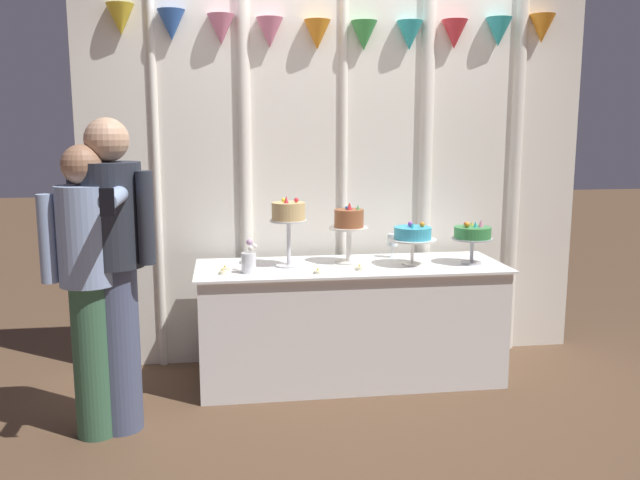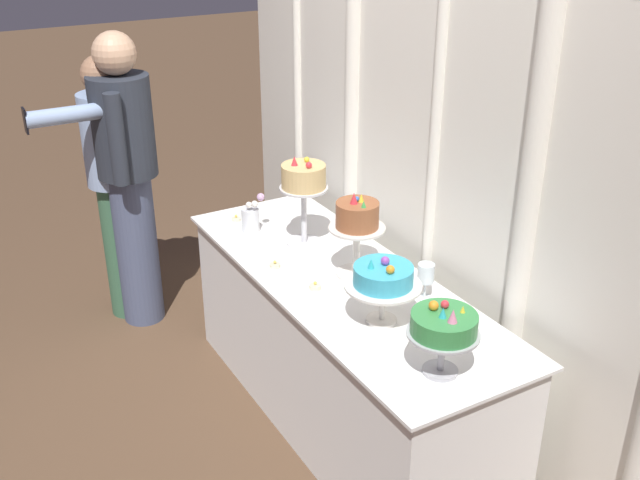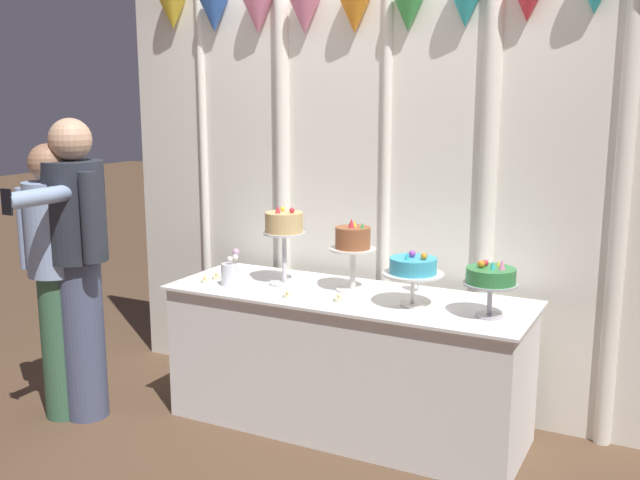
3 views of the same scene
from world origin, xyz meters
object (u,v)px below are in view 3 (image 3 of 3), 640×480
at_px(wine_glass, 418,271).
at_px(flower_vase, 230,272).
at_px(guest_man_pink_jacket, 78,257).
at_px(cake_display_midleft, 353,244).
at_px(guest_man_dark_suit, 54,267).
at_px(cake_display_midright, 413,268).
at_px(tealight_far_left, 205,281).
at_px(tealight_far_right, 339,299).
at_px(cake_table, 346,361).
at_px(tealight_near_right, 287,296).
at_px(cake_display_rightmost, 491,278).
at_px(tealight_near_left, 216,278).
at_px(cake_display_leftmost, 284,228).

height_order(wine_glass, flower_vase, flower_vase).
bearing_deg(guest_man_pink_jacket, cake_display_midleft, 23.87).
bearing_deg(guest_man_dark_suit, guest_man_pink_jacket, 28.44).
relative_size(flower_vase, guest_man_pink_jacket, 0.12).
height_order(cake_display_midright, tealight_far_left, cake_display_midright).
xyz_separation_m(tealight_far_left, tealight_far_right, (0.82, -0.00, 0.00)).
bearing_deg(cake_table, guest_man_pink_jacket, -158.61).
height_order(tealight_far_right, guest_man_dark_suit, guest_man_dark_suit).
height_order(wine_glass, tealight_near_right, wine_glass).
relative_size(cake_table, cake_display_midleft, 4.94).
bearing_deg(flower_vase, cake_display_rightmost, 2.90).
height_order(cake_display_rightmost, flower_vase, cake_display_rightmost).
bearing_deg(cake_table, tealight_far_left, -169.33).
bearing_deg(guest_man_dark_suit, cake_display_midleft, 24.24).
height_order(cake_display_midleft, flower_vase, cake_display_midleft).
distance_m(cake_display_midright, tealight_far_right, 0.41).
bearing_deg(tealight_far_right, flower_vase, 178.76).
distance_m(wine_glass, tealight_near_left, 1.14).
bearing_deg(tealight_far_left, cake_display_midleft, 15.38).
xyz_separation_m(flower_vase, tealight_near_right, (0.40, -0.07, -0.06)).
distance_m(cake_table, flower_vase, 0.79).
relative_size(wine_glass, guest_man_pink_jacket, 0.10).
bearing_deg(tealight_near_left, cake_display_midleft, 9.68).
xyz_separation_m(tealight_far_left, tealight_near_left, (0.02, 0.09, 0.00)).
bearing_deg(cake_display_midleft, cake_display_leftmost, -173.06).
height_order(wine_glass, guest_man_pink_jacket, guest_man_pink_jacket).
bearing_deg(cake_display_midleft, tealight_far_left, -164.62).
bearing_deg(tealight_far_right, cake_table, 99.49).
xyz_separation_m(tealight_far_right, guest_man_pink_jacket, (-1.38, -0.38, 0.15)).
bearing_deg(cake_display_midright, wine_glass, 103.72).
distance_m(cake_table, wine_glass, 0.61).
xyz_separation_m(cake_display_rightmost, tealight_far_left, (-1.56, -0.08, -0.18)).
relative_size(tealight_far_left, tealight_far_right, 0.86).
height_order(cake_display_midleft, tealight_far_left, cake_display_midleft).
bearing_deg(cake_display_rightmost, cake_display_midright, 178.13).
relative_size(wine_glass, guest_man_dark_suit, 0.10).
xyz_separation_m(cake_table, flower_vase, (-0.64, -0.14, 0.45)).
bearing_deg(cake_display_midright, tealight_far_right, -164.58).
bearing_deg(tealight_far_left, guest_man_dark_suit, -146.59).
distance_m(cake_display_midright, flower_vase, 1.03).
relative_size(guest_man_pink_jacket, guest_man_dark_suit, 1.09).
bearing_deg(cake_display_midright, guest_man_dark_suit, -163.74).
xyz_separation_m(cake_display_leftmost, cake_display_rightmost, (1.15, -0.09, -0.13)).
bearing_deg(cake_display_rightmost, flower_vase, -177.10).
distance_m(cake_display_midleft, tealight_near_right, 0.44).
distance_m(cake_table, guest_man_dark_suit, 1.65).
xyz_separation_m(cake_display_midleft, tealight_far_right, (0.02, -0.22, -0.24)).
distance_m(tealight_far_left, guest_man_dark_suit, 0.81).
bearing_deg(tealight_near_left, tealight_far_left, -100.57).
xyz_separation_m(cake_table, cake_display_midright, (0.38, -0.05, 0.56)).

